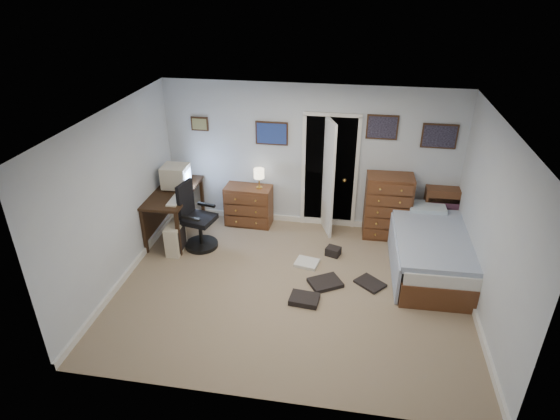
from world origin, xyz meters
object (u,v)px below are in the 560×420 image
object	(u,v)px
tall_dresser	(387,206)
office_chair	(196,223)
bed	(430,250)
low_dresser	(249,205)
computer_desk	(168,201)

from	to	relation	value
tall_dresser	office_chair	bearing A→B (deg)	-166.34
tall_dresser	bed	distance (m)	1.11
low_dresser	bed	bearing A→B (deg)	-14.48
low_dresser	tall_dresser	distance (m)	2.41
computer_desk	tall_dresser	bearing A→B (deg)	6.91
office_chair	computer_desk	bearing A→B (deg)	162.84
office_chair	low_dresser	xyz separation A→B (m)	(0.67, 0.88, -0.07)
low_dresser	bed	distance (m)	3.16
office_chair	bed	bearing A→B (deg)	11.38
office_chair	tall_dresser	xyz separation A→B (m)	(3.07, 0.86, 0.13)
computer_desk	office_chair	world-z (taller)	office_chair
bed	office_chair	bearing A→B (deg)	178.34
tall_dresser	low_dresser	bearing A→B (deg)	177.42
bed	low_dresser	bearing A→B (deg)	161.98
bed	computer_desk	bearing A→B (deg)	174.03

